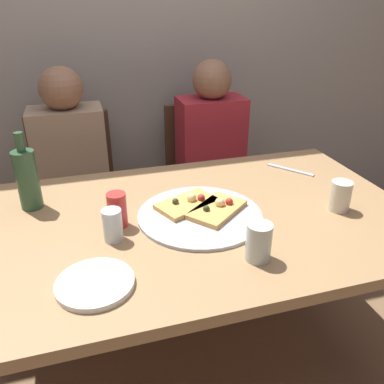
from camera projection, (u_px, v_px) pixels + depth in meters
The scene contains 17 objects.
ground_plane at pixel (188, 364), 1.74m from camera, with size 8.00×8.00×0.00m, color brown.
back_wall at pixel (128, 28), 2.19m from camera, with size 6.00×0.10×2.60m, color gray.
dining_table at pixel (187, 234), 1.44m from camera, with size 1.66×0.97×0.75m.
pizza_tray at pixel (200, 215), 1.41m from camera, with size 0.45×0.45×0.01m, color #ADADB2.
pizza_slice_last at pixel (217, 209), 1.41m from camera, with size 0.25×0.24×0.05m.
pizza_slice_extra at pixel (188, 203), 1.45m from camera, with size 0.25×0.21×0.05m.
wine_bottle at pixel (27, 179), 1.42m from camera, with size 0.08×0.08×0.29m.
tumbler_near at pixel (340, 196), 1.43m from camera, with size 0.08×0.08×0.11m, color beige.
tumbler_far at pixel (259, 242), 1.16m from camera, with size 0.08×0.08×0.12m, color #B7C6BC.
wine_glass at pixel (113, 225), 1.26m from camera, with size 0.06×0.06×0.11m, color silver.
soda_can at pixel (117, 210), 1.33m from camera, with size 0.07×0.07×0.12m, color red.
plate_stack at pixel (95, 283), 1.07m from camera, with size 0.21×0.21×0.02m, color white.
table_knife at pixel (290, 170), 1.78m from camera, with size 0.22×0.02×0.01m, color #B7B7BC.
chair_left at pixel (76, 187), 2.17m from camera, with size 0.44×0.44×0.90m.
chair_right at pixel (207, 171), 2.37m from camera, with size 0.44×0.44×0.90m.
guest_in_sweater at pixel (73, 177), 1.99m from camera, with size 0.36×0.56×1.17m.
guest_in_beanie at pixel (216, 161), 2.18m from camera, with size 0.36×0.56×1.17m.
Camera 1 is at (-0.33, -1.17, 1.47)m, focal length 36.81 mm.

